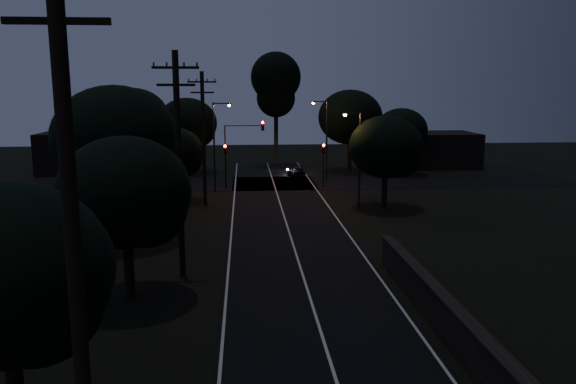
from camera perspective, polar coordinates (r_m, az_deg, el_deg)
road_surface at (r=44.40m, az=-0.72°, el=-1.48°), size 60.00×70.00×0.03m
utility_pole_near at (r=11.11m, az=-20.92°, el=-6.02°), size 2.20×0.30×12.00m
utility_pole_mid at (r=27.62m, az=-11.03°, el=3.01°), size 2.20×0.30×11.00m
utility_pole_far at (r=44.48m, az=-8.58°, el=5.56°), size 2.20×0.30×10.50m
tree_left_a at (r=16.03m, az=-26.34°, el=-7.86°), size 5.52×5.52×6.98m
tree_left_b at (r=25.02m, az=-15.83°, el=-0.34°), size 5.73×5.73×7.28m
tree_left_c at (r=35.00m, az=-16.73°, el=4.93°), size 7.48×7.48×9.45m
tree_left_d at (r=46.75m, az=-11.23°, el=3.80°), size 4.79×4.79×6.07m
tree_far_nw at (r=62.49m, az=-9.99°, el=6.77°), size 6.47×6.47×8.20m
tree_far_w at (r=59.17m, az=-15.22°, el=7.05°), size 7.27×7.27×9.27m
tree_far_ne at (r=63.32m, az=6.58°, el=7.42°), size 7.17×7.17×9.07m
tree_far_e at (r=61.68m, az=11.63°, el=6.02°), size 5.62×5.62×7.12m
tree_right_a at (r=43.76m, az=10.18°, el=4.37°), size 5.67×5.67×7.21m
tall_pine at (r=67.32m, az=-1.24°, el=10.91°), size 5.91×5.91×13.43m
building_left at (r=66.84m, az=-19.38°, el=3.90°), size 10.00×8.00×4.40m
building_right at (r=69.48m, az=14.77°, el=4.21°), size 9.00×7.00×4.00m
signal_left at (r=52.62m, az=-6.38°, el=3.48°), size 0.28×0.35×4.10m
signal_right at (r=53.12m, az=3.61°, el=3.59°), size 0.28×0.35×4.10m
signal_mast at (r=52.43m, az=-4.57°, el=5.14°), size 3.70×0.35×6.25m
streetlight_a at (r=50.48m, az=-7.30°, el=5.21°), size 1.66×0.26×8.00m
streetlight_b at (r=56.99m, az=3.77°, el=5.88°), size 1.66×0.26×8.00m
streetlight_c at (r=43.37m, az=7.09°, el=3.97°), size 1.46×0.26×7.50m
car at (r=59.11m, az=0.86°, el=2.10°), size 1.84×3.51×1.14m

